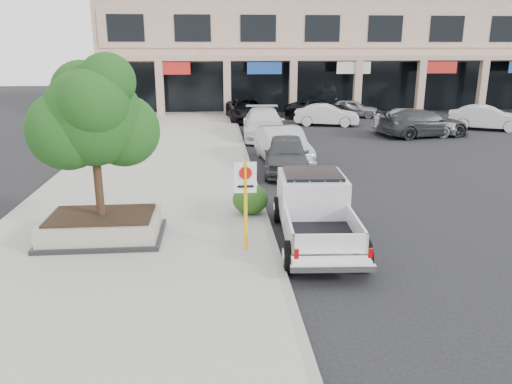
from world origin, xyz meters
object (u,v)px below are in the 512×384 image
curb_car_b (283,146)px  curb_car_d (247,110)px  lot_car_c (424,123)px  lot_car_e (352,108)px  no_parking_sign (246,194)px  planter_tree (99,117)px  curb_car_c (264,124)px  lot_car_d (320,109)px  lot_car_b (327,115)px  curb_car_a (286,154)px  pickup_truck (316,212)px  lot_car_f (487,118)px  planter (102,227)px  lot_car_a (414,121)px

curb_car_b → curb_car_d: curb_car_b is taller
lot_car_c → lot_car_e: 8.90m
no_parking_sign → planter_tree: bearing=161.1°
curb_car_c → lot_car_d: curb_car_c is taller
curb_car_b → lot_car_b: bearing=62.0°
curb_car_d → lot_car_e: curb_car_d is taller
curb_car_a → pickup_truck: bearing=-85.7°
lot_car_f → planter: bearing=156.9°
planter → lot_car_e: (13.46, 24.19, 0.19)m
lot_car_f → lot_car_b: bearing=101.4°
lot_car_c → lot_car_a: bearing=20.6°
curb_car_a → lot_car_c: bearing=47.1°
curb_car_d → curb_car_b: bearing=-90.7°
curb_car_d → lot_car_d: bearing=2.4°
curb_car_b → curb_car_d: size_ratio=0.87×
curb_car_a → lot_car_c: size_ratio=0.83×
planter → lot_car_f: 26.99m
curb_car_d → lot_car_b: 5.88m
planter → curb_car_b: curb_car_b is taller
lot_car_a → lot_car_e: (-1.61, 8.11, -0.17)m
planter → lot_car_f: (20.45, 17.60, 0.29)m
curb_car_a → lot_car_e: size_ratio=1.16×
curb_car_c → lot_car_b: bearing=46.1°
planter → lot_car_e: lot_car_e is taller
curb_car_c → curb_car_b: bearing=-85.3°
lot_car_b → lot_car_e: (2.81, 3.99, -0.04)m
pickup_truck → lot_car_c: 18.64m
curb_car_b → curb_car_a: bearing=-97.8°
curb_car_a → lot_car_f: curb_car_a is taller
planter_tree → lot_car_d: planter_tree is taller
lot_car_c → planter: bearing=123.7°
curb_car_b → lot_car_a: lot_car_a is taller
lot_car_d → planter_tree: bearing=173.3°
planter_tree → lot_car_a: (14.93, 15.92, -2.57)m
lot_car_a → lot_car_c: lot_car_a is taller
curb_car_c → lot_car_c: (9.48, -0.28, -0.05)m
planter_tree → no_parking_sign: planter_tree is taller
no_parking_sign → lot_car_d: (7.04, 24.57, -0.92)m
curb_car_d → pickup_truck: bearing=-92.8°
lot_car_a → curb_car_a: bearing=151.4°
lot_car_a → lot_car_c: 0.67m
lot_car_a → curb_car_b: bearing=145.8°
lot_car_e → lot_car_a: bearing=-149.8°
curb_car_a → curb_car_d: (-0.66, 15.37, 0.02)m
curb_car_a → lot_car_f: (14.37, 10.08, -0.01)m
curb_car_b → lot_car_e: 16.76m
planter_tree → lot_car_d: 25.80m
curb_car_a → lot_car_b: curb_car_a is taller
curb_car_b → lot_car_e: size_ratio=1.28×
pickup_truck → lot_car_a: bearing=63.8°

